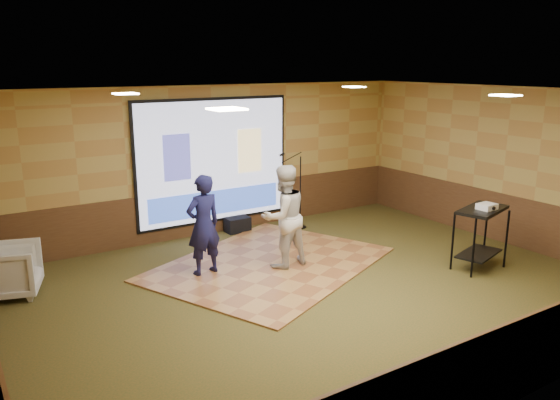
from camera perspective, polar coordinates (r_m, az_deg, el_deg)
ground at (r=8.63m, az=3.52°, el=-9.21°), size 9.00×9.00×0.00m
room_shell at (r=8.03m, az=3.75°, el=4.65°), size 9.04×7.04×3.02m
wainscot_back at (r=11.31m, az=-6.83°, el=-1.03°), size 9.00×0.04×0.95m
wainscot_front at (r=6.25m, az=23.36°, el=-15.19°), size 9.00×0.04×0.95m
wainscot_right at (r=11.55m, az=21.88°, el=-1.65°), size 0.04×7.00×0.95m
projector_screen at (r=11.06m, az=-6.88°, el=3.93°), size 3.32×0.06×2.52m
downlight_nw at (r=8.57m, az=-15.84°, el=10.64°), size 0.32×0.32×0.02m
downlight_ne at (r=10.71m, az=7.75°, el=11.63°), size 0.32×0.32×0.02m
downlight_sw at (r=5.50m, az=-5.58°, el=9.44°), size 0.32×0.32×0.02m
downlight_se at (r=8.45m, az=22.49°, el=10.08°), size 0.32×0.32×0.02m
dance_floor at (r=9.57m, az=-1.06°, el=-6.69°), size 4.78×4.30×0.03m
player_left at (r=8.95m, az=-8.01°, el=-2.58°), size 0.65×0.47×1.67m
player_right at (r=9.18m, az=0.38°, el=-1.73°), size 0.89×0.72×1.75m
av_table at (r=9.77m, az=20.27°, el=-2.51°), size 1.01×0.53×1.06m
projector at (r=9.63m, az=20.80°, el=-0.64°), size 0.30×0.26×0.10m
mic_stand at (r=11.51m, az=1.89°, el=-0.56°), size 0.65×0.27×1.66m
banquet_chair at (r=9.18m, az=-26.44°, el=-6.63°), size 1.07×1.05×0.78m
duffel_bag at (r=11.37m, az=-4.47°, el=-2.57°), size 0.49×0.33×0.31m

